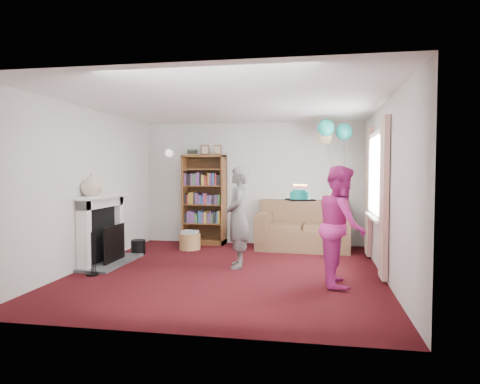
% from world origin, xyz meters
% --- Properties ---
extents(ground, '(5.00, 5.00, 0.00)m').
position_xyz_m(ground, '(0.00, 0.00, 0.00)').
color(ground, black).
rests_on(ground, ground).
extents(wall_back, '(4.50, 0.02, 2.50)m').
position_xyz_m(wall_back, '(0.00, 2.51, 1.25)').
color(wall_back, silver).
rests_on(wall_back, ground).
extents(wall_left, '(0.02, 5.00, 2.50)m').
position_xyz_m(wall_left, '(-2.26, 0.00, 1.25)').
color(wall_left, silver).
rests_on(wall_left, ground).
extents(wall_right, '(0.02, 5.00, 2.50)m').
position_xyz_m(wall_right, '(2.26, 0.00, 1.25)').
color(wall_right, silver).
rests_on(wall_right, ground).
extents(ceiling, '(4.50, 5.00, 0.01)m').
position_xyz_m(ceiling, '(0.00, 0.00, 2.50)').
color(ceiling, white).
rests_on(ceiling, wall_back).
extents(fireplace, '(0.55, 1.80, 1.12)m').
position_xyz_m(fireplace, '(-2.09, 0.19, 0.51)').
color(fireplace, '#3F3F42').
rests_on(fireplace, ground).
extents(window_bay, '(0.14, 2.02, 2.20)m').
position_xyz_m(window_bay, '(2.21, 0.60, 1.20)').
color(window_bay, white).
rests_on(window_bay, ground).
extents(wall_sconce, '(0.16, 0.23, 0.16)m').
position_xyz_m(wall_sconce, '(-1.75, 2.36, 1.88)').
color(wall_sconce, gold).
rests_on(wall_sconce, ground).
extents(bookcase, '(0.87, 0.42, 2.04)m').
position_xyz_m(bookcase, '(-0.97, 2.30, 0.90)').
color(bookcase, '#472B14').
rests_on(bookcase, ground).
extents(sofa, '(1.75, 0.93, 0.93)m').
position_xyz_m(sofa, '(1.07, 2.07, 0.35)').
color(sofa, brown).
rests_on(sofa, ground).
extents(wicker_basket, '(0.41, 0.41, 0.37)m').
position_xyz_m(wicker_basket, '(-1.08, 1.62, 0.17)').
color(wicker_basket, '#A5824D').
rests_on(wicker_basket, ground).
extents(person_striped, '(0.47, 0.63, 1.58)m').
position_xyz_m(person_striped, '(0.09, 0.31, 0.79)').
color(person_striped, black).
rests_on(person_striped, ground).
extents(person_magenta, '(0.64, 0.80, 1.59)m').
position_xyz_m(person_magenta, '(1.62, -0.48, 0.79)').
color(person_magenta, '#BB257D').
rests_on(person_magenta, ground).
extents(birthday_cake, '(0.34, 0.34, 0.22)m').
position_xyz_m(birthday_cake, '(1.07, -0.23, 1.17)').
color(birthday_cake, black).
rests_on(birthday_cake, ground).
extents(balloons, '(0.64, 0.69, 1.76)m').
position_xyz_m(balloons, '(1.57, 1.77, 2.22)').
color(balloons, '#3F3F3F').
rests_on(balloons, ground).
extents(mantel_vase, '(0.35, 0.35, 0.35)m').
position_xyz_m(mantel_vase, '(-2.12, -0.15, 1.30)').
color(mantel_vase, beige).
rests_on(mantel_vase, fireplace).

